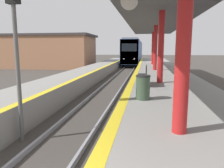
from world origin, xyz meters
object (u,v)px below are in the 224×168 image
object	(u,v)px
train	(134,52)
bench	(144,75)
signal_near	(15,26)
trash_bin	(143,87)

from	to	relation	value
train	bench	xyz separation A→B (m)	(2.27, -31.29, -0.69)
train	bench	world-z (taller)	train
signal_near	trash_bin	xyz separation A→B (m)	(3.58, 1.67, -1.94)
trash_bin	signal_near	bearing A→B (deg)	-154.96
bench	signal_near	bearing A→B (deg)	-126.95
trash_bin	train	bearing A→B (deg)	93.80
train	signal_near	xyz separation A→B (m)	(-1.29, -36.02, 1.18)
train	bench	size ratio (longest dim) A/B	14.14
train	bench	distance (m)	31.38
signal_near	bench	size ratio (longest dim) A/B	3.07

